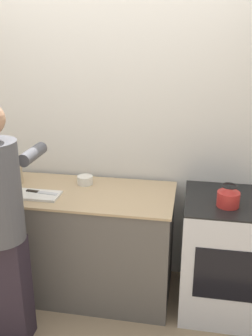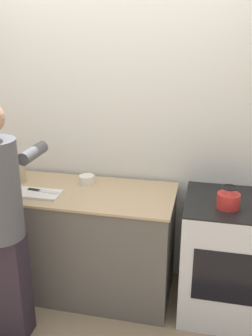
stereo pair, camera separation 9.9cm
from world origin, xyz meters
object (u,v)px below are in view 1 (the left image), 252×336
knife (41,192)px  kettle (228,197)px  bowl_prep (85,180)px  oven (222,254)px  canister_jar (15,172)px  cutting_board (35,195)px  person (1,220)px

knife → kettle: 1.36m
bowl_prep → kettle: bearing=-13.7°
oven → canister_jar: (-1.66, 0.08, 0.52)m
cutting_board → canister_jar: size_ratio=1.98×
cutting_board → canister_jar: 0.35m
person → knife: bearing=81.3°
person → canister_jar: size_ratio=8.98×
person → canister_jar: (-0.22, 0.66, 0.07)m
kettle → person: bearing=-161.8°
cutting_board → canister_jar: (-0.26, 0.22, 0.08)m
person → kettle: person is taller
oven → knife: 1.44m
person → bowl_prep: (0.34, 0.74, 0.01)m
oven → knife: knife is taller
oven → person: size_ratio=0.55×
bowl_prep → canister_jar: 0.57m
knife → bowl_prep: bearing=52.3°
canister_jar → kettle: bearing=-6.4°
kettle → canister_jar: (-1.65, 0.19, 0.01)m
kettle → canister_jar: canister_jar is taller
knife → canister_jar: bearing=154.3°
cutting_board → person: bearing=-95.1°
knife → canister_jar: 0.35m
person → knife: person is taller
kettle → oven: bearing=87.3°
cutting_board → canister_jar: canister_jar is taller
cutting_board → knife: 0.05m
kettle → cutting_board: bearing=-178.8°
cutting_board → kettle: (1.39, 0.03, 0.08)m
oven → knife: bearing=-175.3°
canister_jar → person: bearing=-71.6°
person → canister_jar: 0.70m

